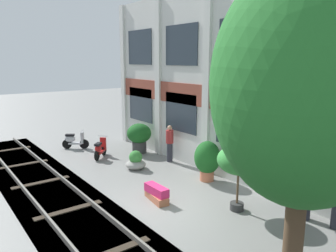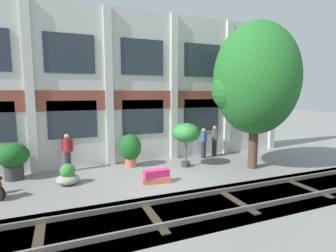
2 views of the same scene
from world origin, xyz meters
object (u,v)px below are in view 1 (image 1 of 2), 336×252
Objects in this scene: potted_plant_square_trough at (157,194)px; resident_by_doorway at (170,142)px; potted_plant_ribbed_drum at (207,159)px; resident_near_plants at (307,191)px; potted_plant_wide_bowl at (136,162)px; potted_plant_glazed_jar at (139,136)px; scooter_near_curb at (100,149)px; scooter_second_parked at (74,140)px; broadleaf_tree at (306,90)px; potted_plant_terracotta_small at (239,161)px.

potted_plant_square_trough is 0.68× the size of resident_by_doorway.
potted_plant_square_trough is 0.74× the size of potted_plant_ribbed_drum.
potted_plant_square_trough is 0.71× the size of resident_near_plants.
resident_by_doorway is (-3.11, 2.90, 0.65)m from potted_plant_square_trough.
potted_plant_wide_bowl is 2.50m from potted_plant_glazed_jar.
scooter_near_curb and scooter_second_parked have the same top height.
potted_plant_ribbed_drum is at bearing 27.63° from potted_plant_wide_bowl.
broadleaf_tree is 7.68× the size of potted_plant_wide_bowl.
potted_plant_ribbed_drum is at bearing 107.53° from resident_by_doorway.
potted_plant_ribbed_drum is at bearing -152.50° from resident_near_plants.
potted_plant_square_trough is at bearing -82.21° from potted_plant_ribbed_drum.
potted_plant_square_trough is at bearing -139.89° from scooter_near_curb.
resident_by_doorway is 1.05× the size of resident_near_plants.
potted_plant_square_trough is at bearing -117.38° from resident_near_plants.
potted_plant_glazed_jar is 4.79m from potted_plant_ribbed_drum.
potted_plant_square_trough is at bearing -142.00° from potted_plant_terracotta_small.
potted_plant_square_trough is 1.34× the size of potted_plant_wide_bowl.
potted_plant_terracotta_small is 1.23× the size of resident_by_doorway.
potted_plant_terracotta_small reaches higher than scooter_near_curb.
resident_by_doorway is 6.74m from resident_near_plants.
scooter_second_parked is at bearing -142.20° from resident_near_plants.
broadleaf_tree is at bearing -39.51° from resident_near_plants.
potted_plant_glazed_jar is at bearing 166.82° from broadleaf_tree.
potted_plant_terracotta_small is at bearing 5.04° from potted_plant_wide_bowl.
broadleaf_tree is at bearing -13.18° from potted_plant_glazed_jar.
scooter_second_parked is (-4.68, -0.87, 0.12)m from potted_plant_wide_bowl.
scooter_near_curb is 9.38m from resident_near_plants.
potted_plant_ribbed_drum is 0.97× the size of resident_near_plants.
potted_plant_terracotta_small is (-2.74, 1.36, -2.39)m from broadleaf_tree.
potted_plant_glazed_jar is 8.77m from resident_near_plants.
potted_plant_square_trough is 3.36m from potted_plant_wide_bowl.
broadleaf_tree is 6.06m from potted_plant_square_trough.
resident_by_doorway reaches higher than scooter_near_curb.
scooter_near_curb is at bearing -22.60° from resident_by_doorway.
potted_plant_terracotta_small reaches higher than potted_plant_ribbed_drum.
potted_plant_ribbed_drum reaches higher than scooter_second_parked.
resident_near_plants reaches higher than scooter_near_curb.
potted_plant_wide_bowl is (-3.16, 1.13, 0.07)m from potted_plant_square_trough.
resident_near_plants is (11.47, 2.46, 0.41)m from scooter_second_parked.
scooter_second_parked is at bearing 178.06° from potted_plant_square_trough.
resident_by_doorway is at bearing 161.31° from broadleaf_tree.
broadleaf_tree reaches higher than potted_plant_square_trough.
resident_by_doorway is (4.74, 2.63, 0.46)m from scooter_second_parked.
resident_near_plants is (3.98, 0.13, -0.01)m from potted_plant_ribbed_drum.
broadleaf_tree is 5.75× the size of potted_plant_square_trough.
broadleaf_tree reaches higher than scooter_near_curb.
potted_plant_glazed_jar is at bearing -12.92° from scooter_second_parked.
resident_by_doorway reaches higher than potted_plant_square_trough.
resident_by_doorway is at bearing -24.11° from scooter_second_parked.
resident_by_doorway is at bearing 88.27° from potted_plant_wide_bowl.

